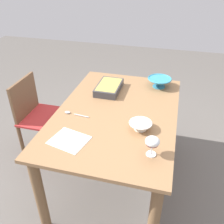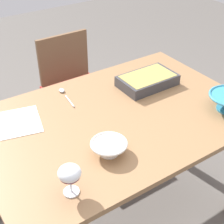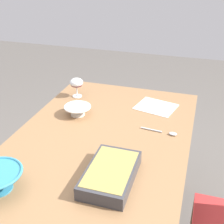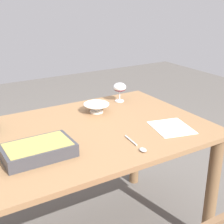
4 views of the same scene
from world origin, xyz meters
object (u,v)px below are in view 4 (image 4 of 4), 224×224
at_px(wine_glass, 120,88).
at_px(mixing_bowl, 96,107).
at_px(serving_spoon, 139,147).
at_px(dining_table, 86,152).
at_px(casserole_dish, 38,150).
at_px(napkin, 171,127).

relative_size(wine_glass, mixing_bowl, 0.81).
bearing_deg(serving_spoon, dining_table, 111.20).
height_order(casserole_dish, mixing_bowl, casserole_dish).
relative_size(mixing_bowl, napkin, 0.69).
bearing_deg(mixing_bowl, dining_table, -130.76).
xyz_separation_m(wine_glass, mixing_bowl, (-0.24, -0.11, -0.06)).
height_order(serving_spoon, napkin, serving_spoon).
relative_size(mixing_bowl, serving_spoon, 0.80).
bearing_deg(casserole_dish, wine_glass, 32.43).
bearing_deg(dining_table, napkin, -27.06).
height_order(wine_glass, casserole_dish, wine_glass).
xyz_separation_m(casserole_dish, mixing_bowl, (0.51, 0.37, -0.00)).
distance_m(mixing_bowl, serving_spoon, 0.55).
distance_m(casserole_dish, serving_spoon, 0.48).
height_order(casserole_dish, serving_spoon, casserole_dish).
bearing_deg(dining_table, wine_glass, 37.02).
relative_size(serving_spoon, napkin, 0.86).
xyz_separation_m(mixing_bowl, serving_spoon, (-0.06, -0.54, -0.03)).
bearing_deg(casserole_dish, napkin, -5.04).
bearing_deg(mixing_bowl, wine_glass, 23.88).
height_order(wine_glass, mixing_bowl, wine_glass).
bearing_deg(napkin, wine_glass, 90.22).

